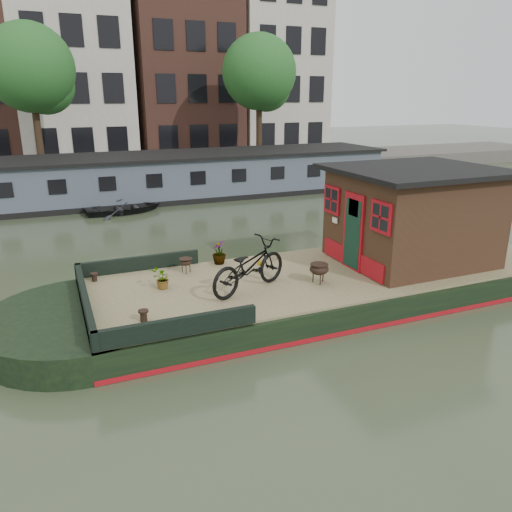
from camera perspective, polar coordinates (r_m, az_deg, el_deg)
name	(u,v)px	position (r m, az deg, el deg)	size (l,w,h in m)	color
ground	(335,295)	(12.73, 9.05, -4.42)	(120.00, 120.00, 0.00)	#2F3723
houseboat_hull	(288,293)	(12.01, 3.67, -4.20)	(14.01, 4.02, 0.60)	black
houseboat_deck	(337,272)	(12.50, 9.19, -1.77)	(11.80, 3.80, 0.05)	#978A5D
bow_bulwark	(128,294)	(10.78, -14.42, -4.24)	(3.00, 4.00, 0.35)	black
cabin	(413,214)	(13.42, 17.46, 4.56)	(4.00, 3.50, 2.42)	black
bicycle	(249,266)	(10.92, -0.81, -1.16)	(0.75, 2.16, 1.14)	black
potted_plant_b	(260,267)	(12.13, 0.49, -1.26)	(0.17, 0.14, 0.31)	brown
potted_plant_c	(162,279)	(11.30, -10.68, -2.58)	(0.43, 0.37, 0.48)	#9C492D
potted_plant_d	(219,252)	(12.78, -4.24, 0.42)	(0.34, 0.34, 0.61)	brown
brazier_front	(319,273)	(11.55, 7.21, -1.99)	(0.43, 0.43, 0.47)	black
brazier_rear	(186,266)	(12.25, -8.01, -1.08)	(0.34, 0.34, 0.37)	black
bollard_port	(94,277)	(12.21, -17.99, -2.31)	(0.17, 0.17, 0.20)	black
bollard_stbd	(144,316)	(9.84, -12.73, -6.68)	(0.20, 0.20, 0.23)	black
dinghy	(124,205)	(22.09, -14.90, 5.68)	(2.31, 3.24, 0.67)	black
far_houseboat	(187,177)	(25.06, -7.93, 8.98)	(20.40, 4.40, 2.11)	#434A59
quay	(159,170)	(31.40, -11.04, 9.64)	(60.00, 6.00, 0.90)	#47443F
townhouse_row	(133,48)	(38.13, -13.90, 22.10)	(27.25, 8.00, 16.50)	brown
tree_left	(33,72)	(29.04, -24.10, 18.63)	(4.40, 4.40, 7.40)	#332316
tree_right	(261,76)	(31.61, 0.56, 19.91)	(4.40, 4.40, 7.40)	#332316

